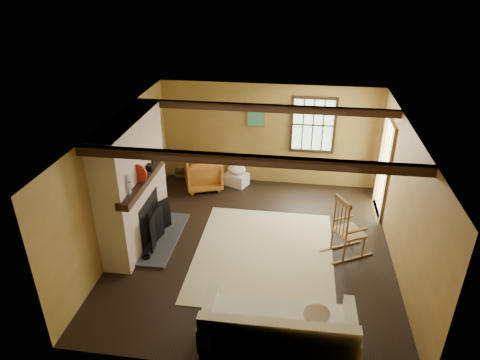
% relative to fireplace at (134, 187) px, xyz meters
% --- Properties ---
extents(ground, '(5.50, 5.50, 0.00)m').
position_rel_fireplace_xyz_m(ground, '(2.23, 0.00, -1.10)').
color(ground, black).
rests_on(ground, ground).
extents(room_envelope, '(5.02, 5.52, 2.44)m').
position_rel_fireplace_xyz_m(room_envelope, '(2.45, 0.26, 0.53)').
color(room_envelope, olive).
rests_on(room_envelope, ground).
extents(fireplace, '(1.02, 2.30, 2.40)m').
position_rel_fireplace_xyz_m(fireplace, '(0.00, 0.00, 0.00)').
color(fireplace, '#AC5442').
rests_on(fireplace, ground).
extents(rug, '(2.50, 3.00, 0.01)m').
position_rel_fireplace_xyz_m(rug, '(2.43, -0.20, -1.10)').
color(rug, '#D1BD8B').
rests_on(rug, ground).
extents(rocking_chair, '(0.97, 0.81, 1.19)m').
position_rel_fireplace_xyz_m(rocking_chair, '(3.88, 0.03, -0.60)').
color(rocking_chair, tan).
rests_on(rocking_chair, ground).
extents(sofa, '(2.08, 0.95, 0.83)m').
position_rel_fireplace_xyz_m(sofa, '(2.82, -2.33, -0.81)').
color(sofa, white).
rests_on(sofa, ground).
extents(firewood_pile, '(0.74, 0.14, 0.27)m').
position_rel_fireplace_xyz_m(firewood_pile, '(0.35, 2.60, -0.97)').
color(firewood_pile, brown).
rests_on(firewood_pile, ground).
extents(laundry_basket, '(0.61, 0.54, 0.30)m').
position_rel_fireplace_xyz_m(laundry_basket, '(1.52, 2.46, -0.95)').
color(laundry_basket, silver).
rests_on(laundry_basket, ground).
extents(basket_pillow, '(0.48, 0.41, 0.21)m').
position_rel_fireplace_xyz_m(basket_pillow, '(1.52, 2.46, -0.70)').
color(basket_pillow, white).
rests_on(basket_pillow, laundry_basket).
extents(armchair, '(1.05, 1.06, 0.76)m').
position_rel_fireplace_xyz_m(armchair, '(0.77, 2.22, -0.73)').
color(armchair, '#BF6026').
rests_on(armchair, ground).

